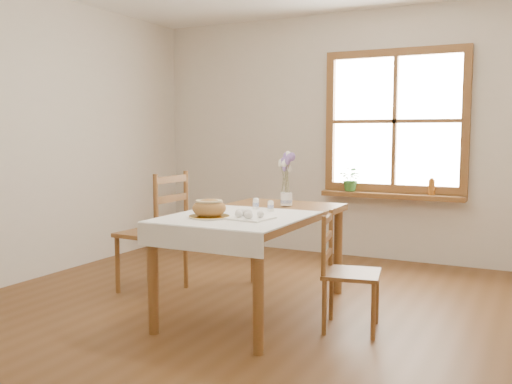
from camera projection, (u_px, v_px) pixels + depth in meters
ground at (237, 323)px, 4.02m from camera, size 5.00×5.00×0.00m
room_walls at (236, 77)px, 3.84m from camera, size 4.60×5.10×2.65m
window at (395, 121)px, 5.83m from camera, size 1.46×0.08×1.46m
window_sill at (392, 196)px, 5.85m from camera, size 1.46×0.20×0.05m
dining_table at (256, 224)px, 4.22m from camera, size 0.90×1.60×0.75m
table_linen at (236, 217)px, 3.94m from camera, size 0.91×0.99×0.01m
chair_left at (152, 231)px, 4.80m from camera, size 0.51×0.49×1.01m
chair_right at (352, 272)px, 3.85m from camera, size 0.45×0.44×0.80m
bread_plate at (209, 217)px, 3.87m from camera, size 0.29×0.29×0.01m
bread_loaf at (209, 206)px, 3.86m from camera, size 0.23×0.23×0.13m
egg_napkin at (249, 218)px, 3.81m from camera, size 0.32×0.28×0.01m
eggs at (249, 213)px, 3.81m from camera, size 0.25×0.23×0.05m
salt_shaker at (256, 203)px, 4.29m from camera, size 0.06×0.06×0.09m
pepper_shaker at (271, 206)px, 4.17m from camera, size 0.05×0.05×0.08m
flower_vase at (286, 200)px, 4.53m from camera, size 0.10×0.10×0.10m
lavender_bouquet at (286, 174)px, 4.51m from camera, size 0.16×0.16×0.31m
potted_plant at (351, 182)px, 6.03m from camera, size 0.29×0.31×0.20m
amber_bottle at (432, 186)px, 5.66m from camera, size 0.08×0.08×0.17m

